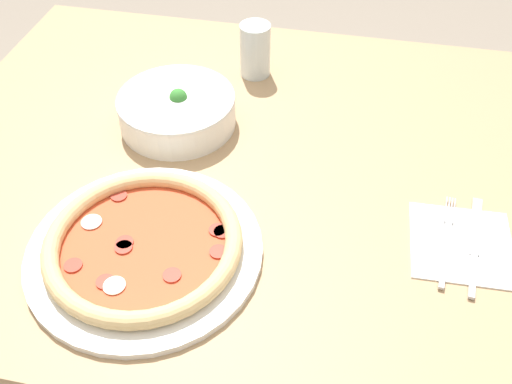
# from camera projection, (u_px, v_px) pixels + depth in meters

# --- Properties ---
(ground_plane) EXTENTS (8.00, 8.00, 0.00)m
(ground_plane) POSITION_uv_depth(u_px,v_px,m) (236.00, 369.00, 1.54)
(ground_plane) COLOR gray
(dining_table) EXTENTS (1.08, 0.92, 0.77)m
(dining_table) POSITION_uv_depth(u_px,v_px,m) (227.00, 202.00, 1.08)
(dining_table) COLOR tan
(dining_table) RESTS_ON ground_plane
(pizza) EXTENTS (0.35, 0.35, 0.04)m
(pizza) POSITION_uv_depth(u_px,v_px,m) (144.00, 246.00, 0.83)
(pizza) COLOR white
(pizza) RESTS_ON dining_table
(bowl) EXTENTS (0.21, 0.21, 0.08)m
(bowl) POSITION_uv_depth(u_px,v_px,m) (177.00, 108.00, 1.04)
(bowl) COLOR white
(bowl) RESTS_ON dining_table
(napkin) EXTENTS (0.16, 0.16, 0.00)m
(napkin) POSITION_uv_depth(u_px,v_px,m) (461.00, 244.00, 0.85)
(napkin) COLOR white
(napkin) RESTS_ON dining_table
(fork) EXTENTS (0.03, 0.18, 0.00)m
(fork) POSITION_uv_depth(u_px,v_px,m) (446.00, 241.00, 0.85)
(fork) COLOR silver
(fork) RESTS_ON napkin
(knife) EXTENTS (0.03, 0.20, 0.01)m
(knife) POSITION_uv_depth(u_px,v_px,m) (474.00, 249.00, 0.84)
(knife) COLOR silver
(knife) RESTS_ON napkin
(glass) EXTENTS (0.06, 0.06, 0.11)m
(glass) POSITION_uv_depth(u_px,v_px,m) (257.00, 50.00, 1.14)
(glass) COLOR silver
(glass) RESTS_ON dining_table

